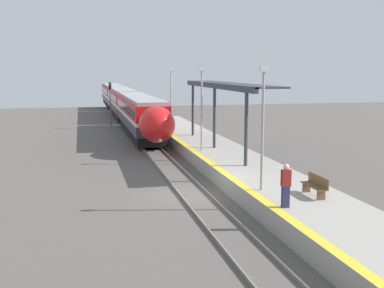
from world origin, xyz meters
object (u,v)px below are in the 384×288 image
(railway_signal, at_px, (110,101))
(lamppost_mid, at_px, (202,104))
(train, at_px, (123,101))
(lamppost_near, at_px, (263,120))
(platform_bench, at_px, (316,185))
(person_waiting, at_px, (286,185))
(lamppost_far, at_px, (171,95))

(railway_signal, relative_size, lamppost_mid, 0.89)
(train, height_order, railway_signal, railway_signal)
(lamppost_near, height_order, lamppost_mid, same)
(lamppost_near, bearing_deg, railway_signal, 98.20)
(train, distance_m, platform_bench, 44.51)
(person_waiting, xyz_separation_m, lamppost_near, (0.09, 2.79, 2.23))
(person_waiting, relative_size, railway_signal, 0.35)
(train, bearing_deg, lamppost_near, -86.83)
(person_waiting, height_order, lamppost_far, lamppost_far)
(train, distance_m, lamppost_far, 21.27)
(lamppost_mid, relative_size, lamppost_far, 1.00)
(train, height_order, lamppost_far, lamppost_far)
(platform_bench, height_order, lamppost_mid, lamppost_mid)
(train, height_order, person_waiting, train)
(platform_bench, xyz_separation_m, railway_signal, (-6.51, 33.59, 1.58))
(platform_bench, distance_m, railway_signal, 34.25)
(lamppost_mid, bearing_deg, railway_signal, 102.31)
(lamppost_mid, distance_m, lamppost_far, 10.89)
(lamppost_mid, xyz_separation_m, lamppost_far, (0.00, 10.89, 0.00))
(platform_bench, bearing_deg, railway_signal, 100.96)
(person_waiting, distance_m, lamppost_far, 24.67)
(platform_bench, xyz_separation_m, lamppost_far, (-1.87, 23.25, 2.65))
(railway_signal, xyz_separation_m, lamppost_near, (4.63, -32.12, 1.07))
(train, bearing_deg, platform_bench, -84.53)
(person_waiting, xyz_separation_m, railway_signal, (-4.54, 34.91, 1.17))
(platform_bench, bearing_deg, lamppost_far, 94.61)
(person_waiting, relative_size, lamppost_mid, 0.31)
(train, relative_size, lamppost_mid, 10.95)
(train, xyz_separation_m, lamppost_far, (2.37, -21.05, 1.85))
(lamppost_near, bearing_deg, platform_bench, -38.17)
(platform_bench, bearing_deg, train, 95.47)
(platform_bench, relative_size, lamppost_far, 0.32)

